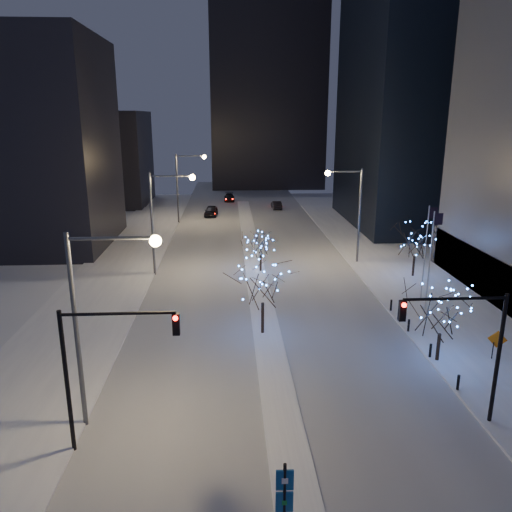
{
  "coord_description": "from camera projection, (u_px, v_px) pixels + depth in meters",
  "views": [
    {
      "loc": [
        -2.6,
        -20.51,
        15.06
      ],
      "look_at": [
        -0.62,
        15.41,
        5.0
      ],
      "focal_mm": 35.0,
      "sensor_mm": 36.0,
      "label": 1
    }
  ],
  "objects": [
    {
      "name": "bollards",
      "position": [
        419.0,
        337.0,
        33.91
      ],
      "size": [
        0.16,
        12.16,
        0.9
      ],
      "color": "black",
      "rests_on": "east_sidewalk"
    },
    {
      "name": "west_sidewalk",
      "position": [
        96.0,
        300.0,
        42.38
      ],
      "size": [
        8.0,
        90.0,
        0.15
      ],
      "primitive_type": "cube",
      "color": "white",
      "rests_on": "ground"
    },
    {
      "name": "construction_sign",
      "position": [
        497.0,
        342.0,
        31.58
      ],
      "size": [
        1.1,
        0.48,
        1.92
      ],
      "rotation": [
        0.0,
        0.0,
        -0.39
      ],
      "color": "black",
      "rests_on": "east_sidewalk"
    },
    {
      "name": "holiday_tree_plaza_far",
      "position": [
        416.0,
        240.0,
        47.57
      ],
      "size": [
        4.35,
        4.35,
        5.55
      ],
      "color": "black",
      "rests_on": "east_sidewalk"
    },
    {
      "name": "east_sidewalk",
      "position": [
        430.0,
        293.0,
        43.92
      ],
      "size": [
        10.0,
        90.0,
        0.15
      ],
      "primitive_type": "cube",
      "color": "white",
      "rests_on": "ground"
    },
    {
      "name": "holiday_tree_plaza_near",
      "position": [
        442.0,
        311.0,
        30.85
      ],
      "size": [
        5.32,
        5.32,
        5.16
      ],
      "color": "black",
      "rests_on": "east_sidewalk"
    },
    {
      "name": "filler_west_far",
      "position": [
        95.0,
        158.0,
        87.69
      ],
      "size": [
        18.0,
        16.0,
        16.0
      ],
      "primitive_type": "cube",
      "color": "black",
      "rests_on": "ground"
    },
    {
      "name": "car_far",
      "position": [
        229.0,
        198.0,
        92.23
      ],
      "size": [
        1.83,
        4.5,
        1.3
      ],
      "primitive_type": "imported",
      "rotation": [
        0.0,
        0.0,
        -0.0
      ],
      "color": "black",
      "rests_on": "ground"
    },
    {
      "name": "street_lamp_w_far",
      "position": [
        184.0,
        179.0,
        71.69
      ],
      "size": [
        4.4,
        0.56,
        10.0
      ],
      "color": "#595E66",
      "rests_on": "ground"
    },
    {
      "name": "car_mid",
      "position": [
        276.0,
        205.0,
        84.35
      ],
      "size": [
        1.63,
        4.14,
        1.34
      ],
      "primitive_type": "imported",
      "rotation": [
        0.0,
        0.0,
        3.19
      ],
      "color": "black",
      "rests_on": "ground"
    },
    {
      "name": "filler_west_near",
      "position": [
        8.0,
        144.0,
        57.66
      ],
      "size": [
        22.0,
        18.0,
        24.0
      ],
      "primitive_type": "cube",
      "color": "black",
      "rests_on": "ground"
    },
    {
      "name": "road",
      "position": [
        252.0,
        252.0,
        57.57
      ],
      "size": [
        20.0,
        130.0,
        0.02
      ],
      "primitive_type": "cube",
      "color": "silver",
      "rests_on": "ground"
    },
    {
      "name": "holiday_tree_median_far",
      "position": [
        261.0,
        243.0,
        49.3
      ],
      "size": [
        4.13,
        4.13,
        4.3
      ],
      "color": "black",
      "rests_on": "median"
    },
    {
      "name": "ground",
      "position": [
        286.0,
        442.0,
        23.91
      ],
      "size": [
        160.0,
        160.0,
        0.0
      ],
      "primitive_type": "plane",
      "color": "white",
      "rests_on": "ground"
    },
    {
      "name": "street_lamp_east",
      "position": [
        351.0,
        203.0,
        51.56
      ],
      "size": [
        3.9,
        0.56,
        10.0
      ],
      "color": "#595E66",
      "rests_on": "ground"
    },
    {
      "name": "median",
      "position": [
        254.0,
        264.0,
        52.74
      ],
      "size": [
        2.0,
        80.0,
        0.15
      ],
      "primitive_type": "cube",
      "color": "white",
      "rests_on": "ground"
    },
    {
      "name": "horizon_block",
      "position": [
        267.0,
        88.0,
        107.05
      ],
      "size": [
        24.0,
        14.0,
        42.0
      ],
      "primitive_type": "cube",
      "color": "black",
      "rests_on": "ground"
    },
    {
      "name": "traffic_signal_west",
      "position": [
        100.0,
        357.0,
        22.18
      ],
      "size": [
        5.26,
        0.43,
        7.0
      ],
      "color": "black",
      "rests_on": "ground"
    },
    {
      "name": "holiday_tree_median_near",
      "position": [
        263.0,
        281.0,
        34.7
      ],
      "size": [
        4.75,
        4.75,
        5.82
      ],
      "color": "black",
      "rests_on": "median"
    },
    {
      "name": "street_lamp_w_near",
      "position": [
        96.0,
        304.0,
        23.61
      ],
      "size": [
        4.4,
        0.56,
        10.0
      ],
      "color": "#595E66",
      "rests_on": "ground"
    },
    {
      "name": "car_near",
      "position": [
        211.0,
        211.0,
        78.41
      ],
      "size": [
        2.23,
        4.77,
        1.58
      ],
      "primitive_type": "imported",
      "rotation": [
        0.0,
        0.0,
        -0.08
      ],
      "color": "black",
      "rests_on": "ground"
    },
    {
      "name": "wayfinding_sign",
      "position": [
        284.0,
        497.0,
        17.52
      ],
      "size": [
        0.63,
        0.12,
        3.54
      ],
      "rotation": [
        0.0,
        0.0,
        -0.02
      ],
      "color": "black",
      "rests_on": "ground"
    },
    {
      "name": "traffic_signal_east",
      "position": [
        470.0,
        338.0,
        24.06
      ],
      "size": [
        5.26,
        0.43,
        7.0
      ],
      "color": "black",
      "rests_on": "ground"
    },
    {
      "name": "flagpoles",
      "position": [
        429.0,
        250.0,
        39.92
      ],
      "size": [
        1.35,
        2.6,
        8.0
      ],
      "color": "silver",
      "rests_on": "east_sidewalk"
    },
    {
      "name": "street_lamp_w_mid",
      "position": [
        163.0,
        210.0,
        47.65
      ],
      "size": [
        4.4,
        0.56,
        10.0
      ],
      "color": "#595E66",
      "rests_on": "ground"
    }
  ]
}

